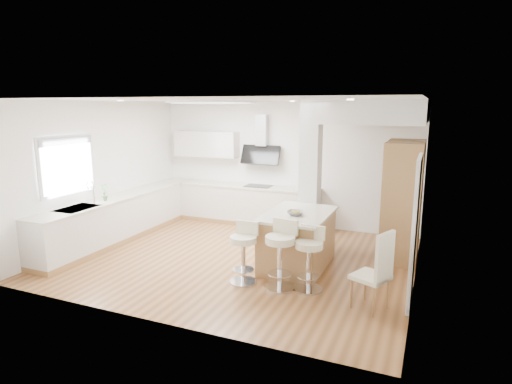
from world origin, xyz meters
The scene contains 18 objects.
ground centered at (0.00, 0.00, 0.00)m, with size 6.00×6.00×0.00m, color #9A6539.
ceiling centered at (0.00, 0.00, 0.00)m, with size 6.00×5.00×0.02m, color white.
wall_back centered at (0.00, 2.50, 1.40)m, with size 6.00×0.04×2.80m, color white.
wall_left centered at (-3.00, 0.00, 1.40)m, with size 0.04×5.00×2.80m, color white.
wall_right centered at (3.00, 0.00, 1.40)m, with size 0.04×5.00×2.80m, color white.
skylight centered at (-0.79, 0.60, 2.77)m, with size 4.10×2.10×0.06m.
window_left centered at (-2.96, -0.90, 1.69)m, with size 0.06×1.28×1.07m.
doorway_right centered at (2.97, -0.60, 1.00)m, with size 0.05×1.00×2.10m.
counter_left centered at (-2.70, 0.23, 0.46)m, with size 0.63×4.50×1.35m.
counter_back centered at (-0.91, 2.22, 0.70)m, with size 3.62×0.63×2.50m.
pillar centered at (1.05, 0.95, 1.40)m, with size 0.35×0.35×2.80m.
soffit centered at (2.10, 1.40, 2.60)m, with size 1.78×2.20×0.40m.
oven_column centered at (2.68, 1.23, 1.05)m, with size 0.63×1.21×2.10m.
peninsula centered at (1.12, 0.03, 0.48)m, with size 1.04×1.56×1.02m.
bar_stool_a centered at (0.55, -0.93, 0.54)m, with size 0.43×0.43×0.95m.
bar_stool_b centered at (1.14, -0.90, 0.58)m, with size 0.53×0.53×1.04m.
bar_stool_c centered at (1.55, -0.80, 0.54)m, with size 0.47×0.47×0.96m.
dining_chair centered at (2.56, -1.11, 0.59)m, with size 0.57×0.57×1.11m.
Camera 1 is at (3.14, -6.63, 2.71)m, focal length 30.00 mm.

